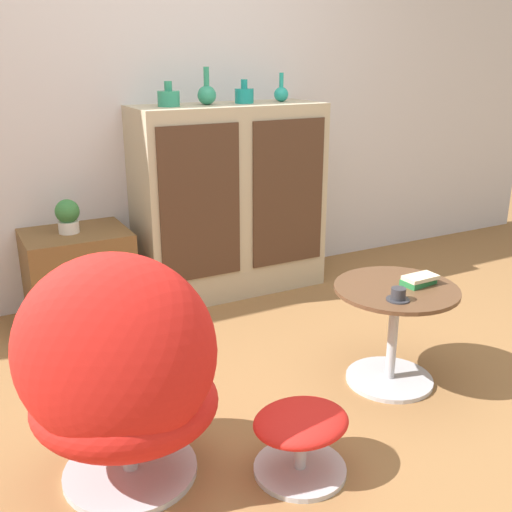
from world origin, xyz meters
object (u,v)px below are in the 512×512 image
Objects in this scene: coffee_table at (393,324)px; vase_inner_right at (244,95)px; ottoman at (301,432)px; vase_leftmost at (169,98)px; book_stack at (419,280)px; vase_inner_left at (207,94)px; potted_plant at (68,215)px; tv_console at (79,275)px; sideboard at (230,200)px; vase_rightmost at (281,93)px; teacup at (398,295)px; egg_chair at (120,381)px.

coffee_table is 1.67m from vase_inner_right.
vase_leftmost is at bearing 83.54° from ottoman.
book_stack is at bearing -84.41° from vase_inner_right.
vase_inner_right is 1.59m from book_stack.
vase_inner_left reaches higher than potted_plant.
tv_console is 1.03× the size of coffee_table.
coffee_table is at bearing 26.05° from ottoman.
ottoman is at bearing -111.05° from vase_inner_right.
book_stack is at bearing -12.33° from coffee_table.
sideboard is 0.65m from vase_inner_left.
coffee_table reaches higher than ottoman.
vase_inner_right is 1.23m from potted_plant.
coffee_table is at bearing -88.69° from vase_inner_right.
vase_leftmost reaches higher than coffee_table.
ottoman is 2.13m from vase_inner_right.
ottoman is at bearing -107.95° from sideboard.
teacup is (-0.31, -1.51, -0.72)m from vase_rightmost.
sideboard is 8.42× the size of vase_inner_right.
vase_rightmost is at bearing 62.06° from ottoman.
ottoman is at bearing -103.84° from vase_inner_left.
vase_inner_right reaches higher than potted_plant.
ottoman is 2.22m from vase_rightmost.
sideboard is 3.29× the size of ottoman.
sideboard reaches higher than book_stack.
teacup is at bearing 0.04° from egg_chair.
vase_inner_right is (0.47, 0.00, 0.00)m from vase_leftmost.
teacup is 0.60× the size of book_stack.
vase_leftmost is 0.23m from vase_inner_left.
potted_plant is at bearing -179.59° from vase_leftmost.
vase_inner_left is at bearing 104.97° from book_stack.
vase_inner_right is at bearing 180.00° from vase_rightmost.
vase_rightmost is (0.22, 1.39, 0.92)m from coffee_table.
coffee_table is 2.60× the size of vase_inner_left.
vase_leftmost is 1.72m from teacup.
vase_leftmost is 0.72m from vase_rightmost.
vase_inner_right reaches higher than tv_console.
vase_inner_left is 1.69m from teacup.
sideboard is 0.72m from vase_leftmost.
potted_plant is 1.82m from teacup.
tv_console is at bearing -1.92° from potted_plant.
coffee_table is 1.70m from vase_inner_left.
teacup is at bearing -56.67° from tv_console.
book_stack is (0.81, 0.32, 0.32)m from ottoman.
vase_rightmost reaches higher than vase_leftmost.
ottoman is at bearing -159.62° from teacup.
ottoman is 0.79m from coffee_table.
vase_inner_right reaches higher than sideboard.
coffee_table is 1.68m from vase_rightmost.
book_stack is (0.11, -0.02, 0.20)m from coffee_table.
book_stack reaches higher than tv_console.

